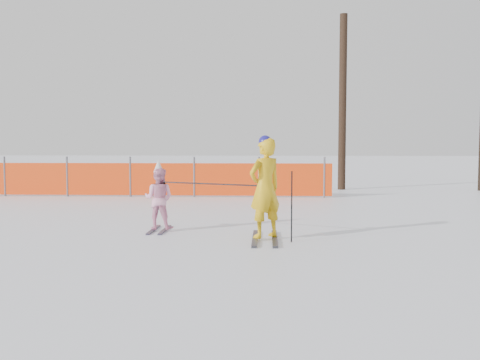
{
  "coord_description": "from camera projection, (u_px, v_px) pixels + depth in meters",
  "views": [
    {
      "loc": [
        0.48,
        -9.22,
        1.68
      ],
      "look_at": [
        0.0,
        0.5,
        1.0
      ],
      "focal_mm": 40.0,
      "sensor_mm": 36.0,
      "label": 1
    }
  ],
  "objects": [
    {
      "name": "ground",
      "position": [
        239.0,
        239.0,
        9.33
      ],
      "size": [
        120.0,
        120.0,
        0.0
      ],
      "primitive_type": "plane",
      "color": "white",
      "rests_on": "ground"
    },
    {
      "name": "adult",
      "position": [
        265.0,
        188.0,
        9.2
      ],
      "size": [
        0.75,
        1.53,
        1.81
      ],
      "color": "black",
      "rests_on": "ground"
    },
    {
      "name": "child",
      "position": [
        159.0,
        198.0,
        10.19
      ],
      "size": [
        0.62,
        1.05,
        1.36
      ],
      "color": "black",
      "rests_on": "ground"
    },
    {
      "name": "ski_poles",
      "position": [
        239.0,
        192.0,
        9.42
      ],
      "size": [
        2.38,
        1.04,
        1.2
      ],
      "color": "black",
      "rests_on": "ground"
    },
    {
      "name": "safety_fence",
      "position": [
        102.0,
        179.0,
        16.65
      ],
      "size": [
        14.27,
        0.06,
        1.25
      ],
      "color": "#595960",
      "rests_on": "ground"
    },
    {
      "name": "tree_trunks",
      "position": [
        397.0,
        110.0,
        18.88
      ],
      "size": [
        5.12,
        0.47,
        6.22
      ],
      "color": "black",
      "rests_on": "ground"
    }
  ]
}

